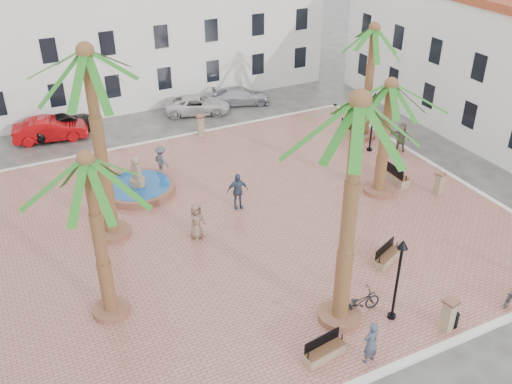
# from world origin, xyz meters

# --- Properties ---
(ground) EXTENTS (120.00, 120.00, 0.00)m
(ground) POSITION_xyz_m (0.00, 0.00, 0.00)
(ground) COLOR #56544F
(ground) RESTS_ON ground
(plaza) EXTENTS (26.00, 22.00, 0.15)m
(plaza) POSITION_xyz_m (0.00, 0.00, 0.07)
(plaza) COLOR #AA6657
(plaza) RESTS_ON ground
(kerb_n) EXTENTS (26.30, 0.30, 0.16)m
(kerb_n) POSITION_xyz_m (0.00, 11.00, 0.08)
(kerb_n) COLOR silver
(kerb_n) RESTS_ON ground
(kerb_s) EXTENTS (26.30, 0.30, 0.16)m
(kerb_s) POSITION_xyz_m (0.00, -11.00, 0.08)
(kerb_s) COLOR silver
(kerb_s) RESTS_ON ground
(kerb_e) EXTENTS (0.30, 22.30, 0.16)m
(kerb_e) POSITION_xyz_m (13.00, 0.00, 0.08)
(kerb_e) COLOR silver
(kerb_e) RESTS_ON ground
(building_north) EXTENTS (30.40, 7.40, 9.50)m
(building_north) POSITION_xyz_m (-0.00, 19.99, 4.77)
(building_north) COLOR white
(building_north) RESTS_ON ground
(fountain) EXTENTS (3.97, 3.97, 2.05)m
(fountain) POSITION_xyz_m (-3.57, 5.17, 0.43)
(fountain) COLOR #8F5640
(fountain) RESTS_ON plaza
(palm_nw) EXTENTS (5.69, 5.69, 9.32)m
(palm_nw) POSITION_xyz_m (-5.86, 1.72, 8.11)
(palm_nw) COLOR #8F5640
(palm_nw) RESTS_ON plaza
(palm_sw) EXTENTS (4.73, 4.73, 7.16)m
(palm_sw) POSITION_xyz_m (-7.30, -3.70, 6.20)
(palm_sw) COLOR #8F5640
(palm_sw) RESTS_ON plaza
(palm_s) EXTENTS (5.49, 5.49, 9.45)m
(palm_s) POSITION_xyz_m (0.65, -8.06, 8.27)
(palm_s) COLOR #8F5640
(palm_s) RESTS_ON plaza
(palm_e) EXTENTS (5.27, 5.27, 6.46)m
(palm_e) POSITION_xyz_m (8.07, -0.70, 5.43)
(palm_e) COLOR #8F5640
(palm_e) RESTS_ON plaza
(palm_ne) EXTENTS (5.08, 5.08, 7.40)m
(palm_ne) POSITION_xyz_m (11.59, 5.55, 6.37)
(palm_ne) COLOR #8F5640
(palm_ne) RESTS_ON plaza
(bench_s) EXTENTS (1.73, 0.73, 0.88)m
(bench_s) POSITION_xyz_m (-0.96, -9.52, 0.40)
(bench_s) COLOR #8C795C
(bench_s) RESTS_ON plaza
(bench_se) EXTENTS (1.72, 1.11, 0.87)m
(bench_se) POSITION_xyz_m (4.61, -5.94, 0.40)
(bench_se) COLOR #8C795C
(bench_se) RESTS_ON plaza
(bench_e) EXTENTS (0.66, 1.99, 1.04)m
(bench_e) POSITION_xyz_m (9.64, -0.10, 0.44)
(bench_e) COLOR #8C795C
(bench_e) RESTS_ON plaza
(bench_ne) EXTENTS (0.91, 2.07, 1.06)m
(bench_ne) POSITION_xyz_m (11.01, 5.85, 0.45)
(bench_ne) COLOR #8C795C
(bench_ne) RESTS_ON plaza
(lamppost_s) EXTENTS (0.40, 0.40, 3.72)m
(lamppost_s) POSITION_xyz_m (2.52, -8.95, 2.67)
(lamppost_s) COLOR black
(lamppost_s) RESTS_ON plaza
(lamppost_e) EXTENTS (0.41, 0.41, 3.79)m
(lamppost_e) POSITION_xyz_m (10.70, 3.68, 2.72)
(lamppost_e) COLOR black
(lamppost_e) RESTS_ON plaza
(bollard_se) EXTENTS (0.60, 0.60, 1.44)m
(bollard_se) POSITION_xyz_m (3.95, -10.40, 0.89)
(bollard_se) COLOR #8C795C
(bollard_se) RESTS_ON plaza
(bollard_n) EXTENTS (0.55, 0.55, 1.40)m
(bollard_n) POSITION_xyz_m (2.15, 10.40, 0.88)
(bollard_n) COLOR #8C795C
(bollard_n) RESTS_ON plaza
(bollard_e) EXTENTS (0.55, 0.55, 1.26)m
(bollard_e) POSITION_xyz_m (10.80, -2.30, 0.80)
(bollard_e) COLOR #8C795C
(bollard_e) RESTS_ON plaza
(litter_bin) EXTENTS (0.32, 0.32, 0.63)m
(litter_bin) POSITION_xyz_m (4.35, -10.40, 0.47)
(litter_bin) COLOR black
(litter_bin) RESTS_ON plaza
(cyclist_a) EXTENTS (0.70, 0.50, 1.79)m
(cyclist_a) POSITION_xyz_m (0.35, -10.40, 1.05)
(cyclist_a) COLOR #394051
(cyclist_a) RESTS_ON plaza
(bicycle_a) EXTENTS (1.93, 0.74, 1.00)m
(bicycle_a) POSITION_xyz_m (1.51, -8.10, 0.65)
(bicycle_a) COLOR black
(bicycle_a) RESTS_ON plaza
(pedestrian_fountain_a) EXTENTS (1.04, 0.87, 1.80)m
(pedestrian_fountain_a) POSITION_xyz_m (-2.31, -0.34, 1.05)
(pedestrian_fountain_a) COLOR #7A634E
(pedestrian_fountain_a) RESTS_ON plaza
(pedestrian_fountain_b) EXTENTS (1.20, 0.63, 1.96)m
(pedestrian_fountain_b) POSITION_xyz_m (0.56, 1.23, 1.13)
(pedestrian_fountain_b) COLOR #35475E
(pedestrian_fountain_b) RESTS_ON plaza
(pedestrian_north) EXTENTS (0.97, 1.26, 1.71)m
(pedestrian_north) POSITION_xyz_m (-1.76, 6.54, 1.01)
(pedestrian_north) COLOR #4A494E
(pedestrian_north) RESTS_ON plaza
(pedestrian_east) EXTENTS (1.16, 1.76, 1.82)m
(pedestrian_east) POSITION_xyz_m (12.40, 2.88, 1.06)
(pedestrian_east) COLOR #665C4E
(pedestrian_east) RESTS_ON plaza
(car_black) EXTENTS (4.69, 2.93, 1.49)m
(car_black) POSITION_xyz_m (-5.75, 14.93, 0.74)
(car_black) COLOR black
(car_black) RESTS_ON ground
(car_red) EXTENTS (4.82, 2.31, 1.52)m
(car_red) POSITION_xyz_m (-6.66, 14.39, 0.76)
(car_red) COLOR #A9080C
(car_red) RESTS_ON ground
(car_silver) EXTENTS (4.66, 3.04, 1.26)m
(car_silver) POSITION_xyz_m (7.06, 14.66, 0.63)
(car_silver) COLOR #ABABB4
(car_silver) RESTS_ON ground
(car_white) EXTENTS (5.05, 3.50, 1.28)m
(car_white) POSITION_xyz_m (3.49, 14.42, 0.64)
(car_white) COLOR silver
(car_white) RESTS_ON ground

